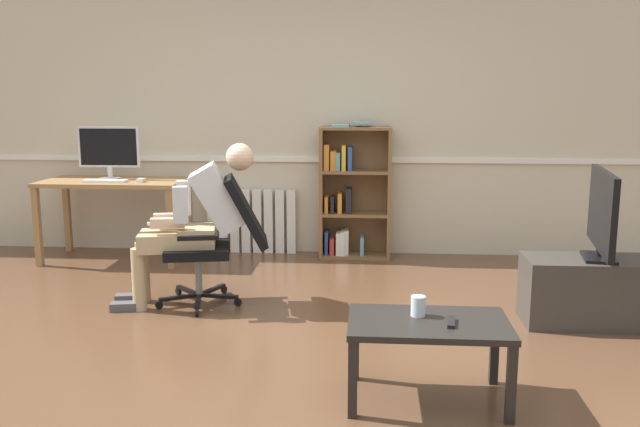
# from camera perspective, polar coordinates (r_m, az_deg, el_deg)

# --- Properties ---
(ground_plane) EXTENTS (18.00, 18.00, 0.00)m
(ground_plane) POSITION_cam_1_polar(r_m,az_deg,el_deg) (4.15, -3.04, -11.63)
(ground_plane) COLOR brown
(back_wall) EXTENTS (12.00, 0.13, 2.70)m
(back_wall) POSITION_cam_1_polar(r_m,az_deg,el_deg) (6.49, -0.09, 8.47)
(back_wall) COLOR beige
(back_wall) RESTS_ON ground_plane
(computer_desk) EXTENTS (1.31, 0.68, 0.76)m
(computer_desk) POSITION_cam_1_polar(r_m,az_deg,el_deg) (6.49, -17.19, 1.87)
(computer_desk) COLOR #9E7547
(computer_desk) RESTS_ON ground_plane
(imac_monitor) EXTENTS (0.59, 0.14, 0.49)m
(imac_monitor) POSITION_cam_1_polar(r_m,az_deg,el_deg) (6.54, -17.63, 5.31)
(imac_monitor) COLOR silver
(imac_monitor) RESTS_ON computer_desk
(keyboard) EXTENTS (0.39, 0.12, 0.02)m
(keyboard) POSITION_cam_1_polar(r_m,az_deg,el_deg) (6.36, -17.93, 2.68)
(keyboard) COLOR white
(keyboard) RESTS_ON computer_desk
(computer_mouse) EXTENTS (0.06, 0.10, 0.03)m
(computer_mouse) POSITION_cam_1_polar(r_m,az_deg,el_deg) (6.26, -15.08, 2.77)
(computer_mouse) COLOR white
(computer_mouse) RESTS_ON computer_desk
(bookshelf) EXTENTS (0.67, 0.29, 1.29)m
(bookshelf) POSITION_cam_1_polar(r_m,az_deg,el_deg) (6.33, 2.64, 1.68)
(bookshelf) COLOR brown
(bookshelf) RESTS_ON ground_plane
(radiator) EXTENTS (0.87, 0.08, 0.62)m
(radiator) POSITION_cam_1_polar(r_m,az_deg,el_deg) (6.58, -5.85, -0.64)
(radiator) COLOR white
(radiator) RESTS_ON ground_plane
(office_chair) EXTENTS (0.84, 0.64, 0.96)m
(office_chair) POSITION_cam_1_polar(r_m,az_deg,el_deg) (4.96, -8.59, -1.82)
(office_chair) COLOR black
(office_chair) RESTS_ON ground_plane
(person_seated) EXTENTS (1.06, 0.50, 1.19)m
(person_seated) POSITION_cam_1_polar(r_m,az_deg,el_deg) (4.94, -10.67, -0.45)
(person_seated) COLOR tan
(person_seated) RESTS_ON ground_plane
(tv_stand) EXTENTS (0.96, 0.41, 0.45)m
(tv_stand) POSITION_cam_1_polar(r_m,az_deg,el_deg) (4.90, 22.56, -6.19)
(tv_stand) COLOR #3D3833
(tv_stand) RESTS_ON ground_plane
(tv_screen) EXTENTS (0.25, 0.91, 0.59)m
(tv_screen) POSITION_cam_1_polar(r_m,az_deg,el_deg) (4.78, 23.01, 0.03)
(tv_screen) COLOR black
(tv_screen) RESTS_ON tv_stand
(coffee_table) EXTENTS (0.81, 0.50, 0.42)m
(coffee_table) POSITION_cam_1_polar(r_m,az_deg,el_deg) (3.44, 9.27, -9.92)
(coffee_table) COLOR black
(coffee_table) RESTS_ON ground_plane
(drinking_glass) EXTENTS (0.08, 0.08, 0.10)m
(drinking_glass) POSITION_cam_1_polar(r_m,az_deg,el_deg) (3.47, 8.40, -7.85)
(drinking_glass) COLOR silver
(drinking_glass) RESTS_ON coffee_table
(spare_remote) EXTENTS (0.06, 0.15, 0.02)m
(spare_remote) POSITION_cam_1_polar(r_m,az_deg,el_deg) (3.39, 11.19, -9.12)
(spare_remote) COLOR black
(spare_remote) RESTS_ON coffee_table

